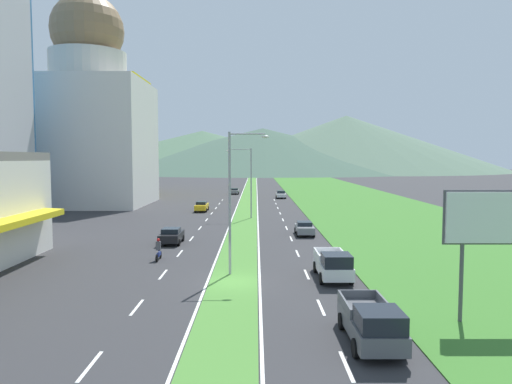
% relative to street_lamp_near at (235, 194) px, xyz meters
% --- Properties ---
extents(ground_plane, '(600.00, 600.00, 0.00)m').
position_rel_street_lamp_near_xyz_m(ground_plane, '(0.05, -2.03, -5.73)').
color(ground_plane, '#2D2D30').
extents(grass_median, '(3.20, 240.00, 0.06)m').
position_rel_street_lamp_near_xyz_m(grass_median, '(0.05, 57.97, -5.70)').
color(grass_median, '#477F33').
rests_on(grass_median, ground_plane).
extents(grass_verge_right, '(24.00, 240.00, 0.06)m').
position_rel_street_lamp_near_xyz_m(grass_verge_right, '(20.65, 57.97, -5.70)').
color(grass_verge_right, '#387028').
rests_on(grass_verge_right, ground_plane).
extents(lane_dash_left_1, '(0.16, 2.80, 0.01)m').
position_rel_street_lamp_near_xyz_m(lane_dash_left_1, '(-5.05, -14.65, -5.73)').
color(lane_dash_left_1, silver).
rests_on(lane_dash_left_1, ground_plane).
extents(lane_dash_left_2, '(0.16, 2.80, 0.01)m').
position_rel_street_lamp_near_xyz_m(lane_dash_left_2, '(-5.05, -7.26, -5.73)').
color(lane_dash_left_2, silver).
rests_on(lane_dash_left_2, ground_plane).
extents(lane_dash_left_3, '(0.16, 2.80, 0.01)m').
position_rel_street_lamp_near_xyz_m(lane_dash_left_3, '(-5.05, 0.13, -5.73)').
color(lane_dash_left_3, silver).
rests_on(lane_dash_left_3, ground_plane).
extents(lane_dash_left_4, '(0.16, 2.80, 0.01)m').
position_rel_street_lamp_near_xyz_m(lane_dash_left_4, '(-5.05, 7.52, -5.73)').
color(lane_dash_left_4, silver).
rests_on(lane_dash_left_4, ground_plane).
extents(lane_dash_left_5, '(0.16, 2.80, 0.01)m').
position_rel_street_lamp_near_xyz_m(lane_dash_left_5, '(-5.05, 14.91, -5.73)').
color(lane_dash_left_5, silver).
rests_on(lane_dash_left_5, ground_plane).
extents(lane_dash_left_6, '(0.16, 2.80, 0.01)m').
position_rel_street_lamp_near_xyz_m(lane_dash_left_6, '(-5.05, 22.30, -5.73)').
color(lane_dash_left_6, silver).
rests_on(lane_dash_left_6, ground_plane).
extents(lane_dash_left_7, '(0.16, 2.80, 0.01)m').
position_rel_street_lamp_near_xyz_m(lane_dash_left_7, '(-5.05, 29.69, -5.73)').
color(lane_dash_left_7, silver).
rests_on(lane_dash_left_7, ground_plane).
extents(lane_dash_left_8, '(0.16, 2.80, 0.01)m').
position_rel_street_lamp_near_xyz_m(lane_dash_left_8, '(-5.05, 37.08, -5.73)').
color(lane_dash_left_8, silver).
rests_on(lane_dash_left_8, ground_plane).
extents(lane_dash_left_9, '(0.16, 2.80, 0.01)m').
position_rel_street_lamp_near_xyz_m(lane_dash_left_9, '(-5.05, 44.47, -5.73)').
color(lane_dash_left_9, silver).
rests_on(lane_dash_left_9, ground_plane).
extents(lane_dash_left_10, '(0.16, 2.80, 0.01)m').
position_rel_street_lamp_near_xyz_m(lane_dash_left_10, '(-5.05, 51.86, -5.73)').
color(lane_dash_left_10, silver).
rests_on(lane_dash_left_10, ground_plane).
extents(lane_dash_left_11, '(0.16, 2.80, 0.01)m').
position_rel_street_lamp_near_xyz_m(lane_dash_left_11, '(-5.05, 59.25, -5.73)').
color(lane_dash_left_11, silver).
rests_on(lane_dash_left_11, ground_plane).
extents(lane_dash_right_1, '(0.16, 2.80, 0.01)m').
position_rel_street_lamp_near_xyz_m(lane_dash_right_1, '(5.15, -14.65, -5.73)').
color(lane_dash_right_1, silver).
rests_on(lane_dash_right_1, ground_plane).
extents(lane_dash_right_2, '(0.16, 2.80, 0.01)m').
position_rel_street_lamp_near_xyz_m(lane_dash_right_2, '(5.15, -7.26, -5.73)').
color(lane_dash_right_2, silver).
rests_on(lane_dash_right_2, ground_plane).
extents(lane_dash_right_3, '(0.16, 2.80, 0.01)m').
position_rel_street_lamp_near_xyz_m(lane_dash_right_3, '(5.15, 0.13, -5.73)').
color(lane_dash_right_3, silver).
rests_on(lane_dash_right_3, ground_plane).
extents(lane_dash_right_4, '(0.16, 2.80, 0.01)m').
position_rel_street_lamp_near_xyz_m(lane_dash_right_4, '(5.15, 7.52, -5.73)').
color(lane_dash_right_4, silver).
rests_on(lane_dash_right_4, ground_plane).
extents(lane_dash_right_5, '(0.16, 2.80, 0.01)m').
position_rel_street_lamp_near_xyz_m(lane_dash_right_5, '(5.15, 14.91, -5.73)').
color(lane_dash_right_5, silver).
rests_on(lane_dash_right_5, ground_plane).
extents(lane_dash_right_6, '(0.16, 2.80, 0.01)m').
position_rel_street_lamp_near_xyz_m(lane_dash_right_6, '(5.15, 22.30, -5.73)').
color(lane_dash_right_6, silver).
rests_on(lane_dash_right_6, ground_plane).
extents(lane_dash_right_7, '(0.16, 2.80, 0.01)m').
position_rel_street_lamp_near_xyz_m(lane_dash_right_7, '(5.15, 29.69, -5.73)').
color(lane_dash_right_7, silver).
rests_on(lane_dash_right_7, ground_plane).
extents(lane_dash_right_8, '(0.16, 2.80, 0.01)m').
position_rel_street_lamp_near_xyz_m(lane_dash_right_8, '(5.15, 37.08, -5.73)').
color(lane_dash_right_8, silver).
rests_on(lane_dash_right_8, ground_plane).
extents(lane_dash_right_9, '(0.16, 2.80, 0.01)m').
position_rel_street_lamp_near_xyz_m(lane_dash_right_9, '(5.15, 44.47, -5.73)').
color(lane_dash_right_9, silver).
rests_on(lane_dash_right_9, ground_plane).
extents(lane_dash_right_10, '(0.16, 2.80, 0.01)m').
position_rel_street_lamp_near_xyz_m(lane_dash_right_10, '(5.15, 51.86, -5.73)').
color(lane_dash_right_10, silver).
rests_on(lane_dash_right_10, ground_plane).
extents(lane_dash_right_11, '(0.16, 2.80, 0.01)m').
position_rel_street_lamp_near_xyz_m(lane_dash_right_11, '(5.15, 59.25, -5.73)').
color(lane_dash_right_11, silver).
rests_on(lane_dash_right_11, ground_plane).
extents(edge_line_median_left, '(0.16, 240.00, 0.01)m').
position_rel_street_lamp_near_xyz_m(edge_line_median_left, '(-1.70, 57.97, -5.73)').
color(edge_line_median_left, silver).
rests_on(edge_line_median_left, ground_plane).
extents(edge_line_median_right, '(0.16, 240.00, 0.01)m').
position_rel_street_lamp_near_xyz_m(edge_line_median_right, '(1.80, 57.97, -5.73)').
color(edge_line_median_right, silver).
rests_on(edge_line_median_right, ground_plane).
extents(domed_building, '(19.84, 19.84, 36.31)m').
position_rel_street_lamp_near_xyz_m(domed_building, '(-27.50, 50.17, 9.26)').
color(domed_building, silver).
rests_on(domed_building, ground_plane).
extents(midrise_colored, '(15.94, 15.94, 25.96)m').
position_rel_street_lamp_near_xyz_m(midrise_colored, '(-31.48, 73.14, 7.25)').
color(midrise_colored, yellow).
rests_on(midrise_colored, ground_plane).
extents(hill_far_left, '(206.60, 206.60, 26.22)m').
position_rel_street_lamp_near_xyz_m(hill_far_left, '(-34.46, 285.08, 7.38)').
color(hill_far_left, '#47664C').
rests_on(hill_far_left, ground_plane).
extents(hill_far_center, '(218.73, 218.73, 26.98)m').
position_rel_street_lamp_near_xyz_m(hill_far_center, '(5.89, 269.70, 7.76)').
color(hill_far_center, '#3D5647').
rests_on(hill_far_center, ground_plane).
extents(hill_far_right, '(196.84, 196.84, 35.48)m').
position_rel_street_lamp_near_xyz_m(hill_far_right, '(60.03, 275.22, 12.01)').
color(hill_far_right, '#516B56').
rests_on(hill_far_right, ground_plane).
extents(street_lamp_near, '(2.84, 0.37, 10.07)m').
position_rel_street_lamp_near_xyz_m(street_lamp_near, '(0.00, 0.00, 0.00)').
color(street_lamp_near, '#99999E').
rests_on(street_lamp_near, ground_plane).
extents(street_lamp_mid, '(3.46, 0.28, 9.56)m').
position_rel_street_lamp_near_xyz_m(street_lamp_mid, '(0.51, 31.24, -0.20)').
color(street_lamp_mid, '#99999E').
rests_on(street_lamp_mid, ground_plane).
extents(billboard_roadside, '(6.19, 0.28, 6.69)m').
position_rel_street_lamp_near_xyz_m(billboard_roadside, '(13.93, -9.67, -0.67)').
color(billboard_roadside, '#4C4C51').
rests_on(billboard_roadside, ground_plane).
extents(car_0, '(2.04, 4.11, 1.52)m').
position_rel_street_lamp_near_xyz_m(car_0, '(-6.62, 12.27, -4.95)').
color(car_0, black).
rests_on(car_0, ground_plane).
extents(car_1, '(1.93, 4.06, 1.44)m').
position_rel_street_lamp_near_xyz_m(car_1, '(6.74, 17.23, -4.98)').
color(car_1, slate).
rests_on(car_1, ground_plane).
extents(car_2, '(1.97, 4.12, 1.35)m').
position_rel_street_lamp_near_xyz_m(car_2, '(-3.33, 74.32, -5.02)').
color(car_2, slate).
rests_on(car_2, ground_plane).
extents(car_3, '(1.99, 4.28, 1.53)m').
position_rel_street_lamp_near_xyz_m(car_3, '(6.65, 63.55, -4.96)').
color(car_3, silver).
rests_on(car_3, ground_plane).
extents(car_4, '(1.89, 4.76, 1.54)m').
position_rel_street_lamp_near_xyz_m(car_4, '(-6.87, 39.85, -4.94)').
color(car_4, yellow).
rests_on(car_4, ground_plane).
extents(pickup_truck_0, '(2.18, 5.40, 2.00)m').
position_rel_street_lamp_near_xyz_m(pickup_truck_0, '(6.66, -12.54, -4.75)').
color(pickup_truck_0, '#515459').
rests_on(pickup_truck_0, ground_plane).
extents(pickup_truck_1, '(2.18, 5.40, 2.00)m').
position_rel_street_lamp_near_xyz_m(pickup_truck_1, '(6.82, -1.20, -4.75)').
color(pickup_truck_1, silver).
rests_on(pickup_truck_1, ground_plane).
extents(motorcycle_rider, '(0.36, 2.00, 1.80)m').
position_rel_street_lamp_near_xyz_m(motorcycle_rider, '(-6.32, 4.79, -4.99)').
color(motorcycle_rider, black).
rests_on(motorcycle_rider, ground_plane).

